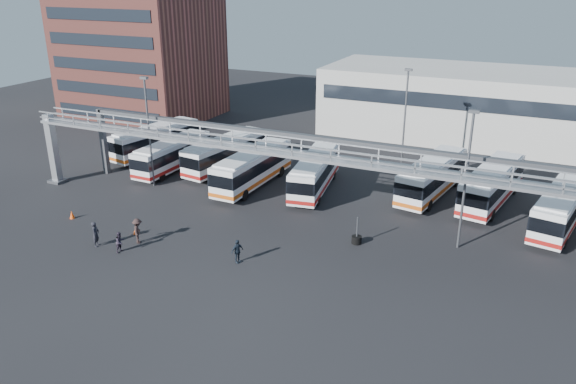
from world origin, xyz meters
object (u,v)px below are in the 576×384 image
at_px(bus_3, 253,167).
at_px(pedestrian_d, 237,251).
at_px(cone_left, 72,215).
at_px(cone_right, 136,230).
at_px(pedestrian_b, 120,242).
at_px(bus_6, 432,176).
at_px(tire_stack, 357,239).
at_px(bus_8, 561,207).
at_px(pedestrian_c, 138,231).
at_px(bus_7, 492,184).
at_px(light_pole_mid, 466,173).
at_px(pedestrian_a, 96,234).
at_px(bus_4, 315,172).
at_px(light_pole_back, 405,115).
at_px(bus_0, 156,139).
at_px(bus_1, 172,154).
at_px(light_pole_left, 149,126).
at_px(bus_2, 226,152).

bearing_deg(bus_3, pedestrian_d, -64.30).
relative_size(cone_left, cone_right, 1.06).
bearing_deg(pedestrian_b, bus_3, -4.43).
bearing_deg(bus_6, tire_stack, -94.81).
xyz_separation_m(bus_8, tire_stack, (-13.49, -9.19, -1.43)).
distance_m(pedestrian_c, pedestrian_d, 8.16).
distance_m(bus_7, tire_stack, 14.63).
height_order(bus_6, cone_left, bus_6).
height_order(light_pole_mid, cone_right, light_pole_mid).
distance_m(bus_6, pedestrian_c, 25.75).
distance_m(bus_8, pedestrian_c, 32.36).
xyz_separation_m(pedestrian_d, cone_right, (-9.34, 0.70, -0.55)).
height_order(pedestrian_a, tire_stack, tire_stack).
relative_size(bus_6, bus_8, 1.03).
xyz_separation_m(bus_4, cone_left, (-15.55, -14.18, -1.46)).
distance_m(bus_4, pedestrian_c, 17.30).
bearing_deg(light_pole_back, bus_0, -166.40).
xyz_separation_m(light_pole_mid, bus_4, (-13.85, 6.28, -3.94)).
relative_size(light_pole_mid, bus_7, 0.90).
bearing_deg(bus_0, pedestrian_d, -30.60).
xyz_separation_m(bus_7, bus_8, (5.44, -2.93, -0.08)).
bearing_deg(pedestrian_d, bus_1, 69.10).
relative_size(light_pole_left, cone_right, 16.53).
height_order(bus_0, bus_8, bus_0).
xyz_separation_m(pedestrian_a, pedestrian_b, (2.22, 0.01, -0.19)).
bearing_deg(bus_3, pedestrian_b, -96.63).
bearing_deg(bus_8, light_pole_mid, -123.68).
bearing_deg(bus_7, bus_6, -168.90).
xyz_separation_m(light_pole_mid, cone_right, (-22.80, -8.02, -5.42)).
bearing_deg(bus_2, pedestrian_c, -72.92).
relative_size(light_pole_left, bus_8, 0.93).
bearing_deg(cone_right, bus_8, 26.58).
xyz_separation_m(bus_3, pedestrian_b, (-2.30, -15.79, -1.09)).
distance_m(bus_2, pedestrian_c, 17.35).
xyz_separation_m(pedestrian_a, cone_right, (1.27, 2.85, -0.65)).
height_order(bus_0, tire_stack, bus_0).
xyz_separation_m(pedestrian_b, cone_right, (-0.95, 2.84, -0.46)).
xyz_separation_m(light_pole_back, bus_3, (-11.56, -10.06, -3.87)).
bearing_deg(bus_3, light_pole_mid, -12.52).
height_order(bus_3, bus_7, bus_7).
xyz_separation_m(cone_right, tire_stack, (15.90, 5.52, 0.05)).
relative_size(bus_6, tire_stack, 5.32).
height_order(cone_left, cone_right, cone_left).
relative_size(bus_4, pedestrian_d, 6.36).
bearing_deg(pedestrian_c, bus_4, -61.29).
distance_m(bus_1, bus_3, 9.48).
xyz_separation_m(light_pole_back, cone_right, (-14.80, -23.02, -5.42)).
bearing_deg(cone_right, bus_3, 75.94).
relative_size(bus_8, cone_left, 16.73).
bearing_deg(bus_4, light_pole_left, -168.46).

